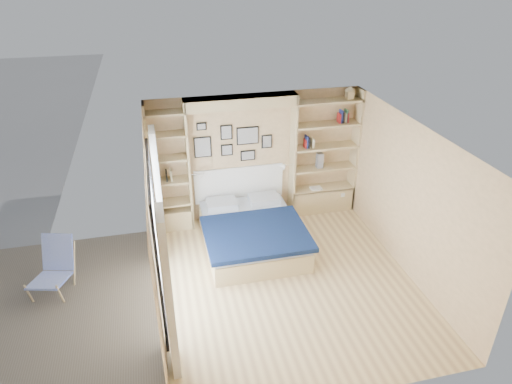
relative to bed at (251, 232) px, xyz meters
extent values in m
plane|color=#DCBF82|center=(0.33, -1.13, -0.28)|extent=(4.50, 4.50, 0.00)
plane|color=#DEB783|center=(0.33, 1.12, 0.97)|extent=(4.00, 0.00, 4.00)
plane|color=#DEB783|center=(0.33, -3.38, 0.97)|extent=(4.00, 0.00, 4.00)
plane|color=#DEB783|center=(-1.67, -1.13, 0.97)|extent=(0.00, 4.50, 4.50)
plane|color=#DEB783|center=(2.33, -1.13, 0.97)|extent=(0.00, 4.50, 4.50)
plane|color=white|center=(0.33, -1.13, 2.22)|extent=(4.50, 4.50, 0.00)
cube|color=tan|center=(-0.97, 0.94, 0.97)|extent=(0.04, 0.35, 2.50)
cube|color=tan|center=(1.03, 0.94, 0.97)|extent=(0.04, 0.35, 2.50)
cube|color=tan|center=(0.03, 0.94, 2.12)|extent=(2.00, 0.35, 0.20)
cube|color=tan|center=(2.31, 0.94, 0.97)|extent=(0.04, 0.35, 2.50)
cube|color=tan|center=(-1.65, 0.94, 0.97)|extent=(0.04, 0.35, 2.50)
cube|color=tan|center=(1.68, 0.94, -0.03)|extent=(1.30, 0.35, 0.50)
cube|color=tan|center=(-1.32, 0.94, -0.08)|extent=(0.70, 0.35, 0.40)
cube|color=black|center=(-1.64, -1.13, 1.95)|extent=(0.04, 2.08, 0.06)
cube|color=black|center=(-1.64, -1.13, -0.25)|extent=(0.04, 2.08, 0.06)
cube|color=black|center=(-1.64, -2.15, 0.82)|extent=(0.04, 0.06, 2.20)
cube|color=black|center=(-1.64, -0.11, 0.82)|extent=(0.04, 0.06, 2.20)
cube|color=silver|center=(-1.65, -1.13, 0.84)|extent=(0.01, 2.00, 2.20)
cube|color=white|center=(-1.55, -2.43, 0.87)|extent=(0.10, 0.45, 2.30)
cube|color=white|center=(-1.55, 0.17, 0.87)|extent=(0.10, 0.45, 2.30)
cube|color=tan|center=(1.68, 0.94, 0.22)|extent=(1.30, 0.35, 0.04)
cube|color=tan|center=(1.68, 0.94, 0.67)|extent=(1.30, 0.35, 0.04)
cube|color=tan|center=(1.68, 0.94, 1.12)|extent=(1.30, 0.35, 0.04)
cube|color=tan|center=(1.68, 0.94, 1.57)|extent=(1.30, 0.35, 0.04)
cube|color=tan|center=(1.68, 0.94, 2.02)|extent=(1.30, 0.35, 0.04)
cube|color=tan|center=(-1.32, 0.94, 0.27)|extent=(0.70, 0.35, 0.04)
cube|color=tan|center=(-1.32, 0.94, 0.72)|extent=(0.70, 0.35, 0.04)
cube|color=tan|center=(-1.32, 0.94, 1.17)|extent=(0.70, 0.35, 0.04)
cube|color=tan|center=(-1.32, 0.94, 1.62)|extent=(0.70, 0.35, 0.04)
cube|color=tan|center=(-1.32, 0.94, 2.02)|extent=(0.70, 0.35, 0.04)
cube|color=tan|center=(0.00, -0.01, -0.10)|extent=(1.65, 2.06, 0.36)
cube|color=#B2B8C2|center=(0.00, -0.01, 0.13)|extent=(1.61, 2.02, 0.10)
cube|color=#0C1939|center=(0.00, -0.36, 0.20)|extent=(1.75, 1.44, 0.08)
cube|color=#B2B8C2|center=(-0.41, 0.72, 0.24)|extent=(0.57, 0.41, 0.12)
cube|color=#B2B8C2|center=(0.41, 0.72, 0.24)|extent=(0.57, 0.41, 0.12)
cube|color=white|center=(0.00, 1.09, 0.44)|extent=(1.75, 0.04, 0.70)
cube|color=black|center=(-0.67, 1.09, 1.27)|extent=(0.32, 0.02, 0.40)
cube|color=gray|center=(-0.67, 1.08, 1.27)|extent=(0.28, 0.01, 0.36)
cube|color=black|center=(-0.22, 1.09, 1.52)|extent=(0.22, 0.02, 0.28)
cube|color=gray|center=(-0.22, 1.08, 1.52)|extent=(0.18, 0.01, 0.24)
cube|color=black|center=(-0.22, 1.09, 1.17)|extent=(0.22, 0.02, 0.22)
cube|color=gray|center=(-0.22, 1.08, 1.17)|extent=(0.18, 0.01, 0.18)
cube|color=black|center=(0.18, 1.09, 1.42)|extent=(0.42, 0.02, 0.34)
cube|color=gray|center=(0.18, 1.08, 1.42)|extent=(0.38, 0.01, 0.30)
cube|color=black|center=(0.18, 1.09, 1.02)|extent=(0.28, 0.02, 0.20)
cube|color=gray|center=(0.18, 1.08, 1.02)|extent=(0.24, 0.01, 0.16)
cube|color=black|center=(0.55, 1.09, 1.27)|extent=(0.20, 0.02, 0.26)
cube|color=gray|center=(0.55, 1.08, 1.27)|extent=(0.16, 0.01, 0.22)
cube|color=black|center=(-0.67, 1.09, 1.67)|extent=(0.18, 0.02, 0.14)
cube|color=gray|center=(-0.67, 1.08, 1.67)|extent=(0.14, 0.01, 0.10)
cylinder|color=silver|center=(-0.83, 0.87, 0.84)|extent=(0.20, 0.02, 0.02)
cone|color=white|center=(-0.73, 0.87, 0.82)|extent=(0.13, 0.12, 0.15)
cylinder|color=silver|center=(0.89, 0.87, 0.84)|extent=(0.20, 0.02, 0.02)
cone|color=white|center=(0.79, 0.87, 0.82)|extent=(0.13, 0.12, 0.15)
cube|color=#A51E1E|center=(1.27, 0.94, 1.23)|extent=(0.02, 0.15, 0.17)
cube|color=navy|center=(1.29, 0.94, 1.26)|extent=(0.03, 0.15, 0.24)
cube|color=black|center=(1.33, 0.94, 1.25)|extent=(0.03, 0.15, 0.21)
cube|color=#BFB28C|center=(1.41, 0.94, 1.23)|extent=(0.04, 0.15, 0.18)
cube|color=#A51E1E|center=(1.91, 0.94, 1.68)|extent=(0.02, 0.15, 0.18)
cube|color=navy|center=(1.95, 0.94, 1.71)|extent=(0.03, 0.15, 0.24)
cube|color=black|center=(1.97, 0.94, 1.70)|extent=(0.03, 0.15, 0.21)
cube|color=#BFB28C|center=(2.04, 0.94, 1.68)|extent=(0.04, 0.15, 0.18)
cube|color=#26593F|center=(2.06, 0.94, 1.71)|extent=(0.03, 0.15, 0.24)
cube|color=#AF1F25|center=(2.07, 0.94, 1.69)|extent=(0.03, 0.15, 0.20)
cube|color=black|center=(-1.37, 0.94, 0.84)|extent=(0.03, 0.15, 0.20)
cube|color=#BFB28C|center=(-1.29, 0.94, 0.85)|extent=(0.03, 0.15, 0.21)
cube|color=tan|center=(2.09, 0.94, 2.12)|extent=(0.13, 0.13, 0.15)
cone|color=tan|center=(2.09, 0.94, 2.23)|extent=(0.20, 0.20, 0.08)
cube|color=slate|center=(1.59, 0.94, 0.84)|extent=(0.12, 0.12, 0.30)
cube|color=white|center=(1.53, 0.89, 0.26)|extent=(0.22, 0.16, 0.03)
cube|color=#6D6151|center=(-3.27, -1.13, -0.28)|extent=(3.20, 4.00, 0.05)
cylinder|color=tan|center=(-3.59, -0.79, -0.06)|extent=(0.06, 0.14, 0.43)
cylinder|color=tan|center=(-3.13, -0.91, -0.06)|extent=(0.06, 0.14, 0.43)
cylinder|color=tan|center=(-3.44, -0.22, 0.05)|extent=(0.12, 0.34, 0.70)
cylinder|color=tan|center=(-2.98, -0.34, 0.05)|extent=(0.12, 0.34, 0.70)
cube|color=blue|center=(-3.30, -0.64, 0.02)|extent=(0.62, 0.69, 0.15)
cube|color=blue|center=(-3.20, -0.25, 0.26)|extent=(0.53, 0.35, 0.57)
camera|label=1|loc=(-1.50, -6.73, 4.48)|focal=32.00mm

